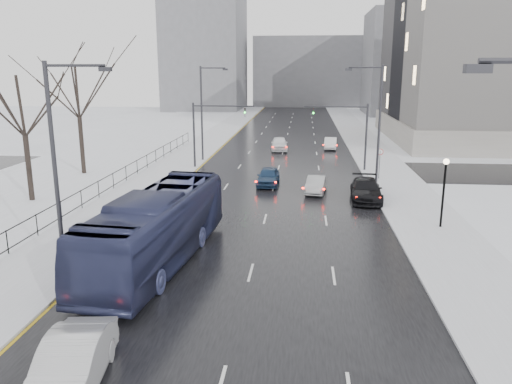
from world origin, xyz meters
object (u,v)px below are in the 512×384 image
(streetlight_l_near, at_px, (59,164))
(sedan_right_far, at_px, (366,190))
(tree_park_e, at_px, (84,174))
(lamppost_r_mid, at_px, (444,183))
(no_uturn_sign, at_px, (380,155))
(sedan_center_near, at_px, (268,176))
(streetlight_r_mid, at_px, (377,122))
(streetlight_l_far, at_px, (204,109))
(sedan_right_distant, at_px, (330,143))
(mast_signal_left, at_px, (204,127))
(sedan_left_near, at_px, (71,365))
(bus, at_px, (158,227))
(sedan_center_far, at_px, (279,144))
(mast_signal_right, at_px, (355,129))
(tree_park_d, at_px, (32,201))
(sedan_right_near, at_px, (316,184))

(streetlight_l_near, xyz_separation_m, sedan_right_far, (15.37, 16.62, -4.78))
(tree_park_e, height_order, lamppost_r_mid, tree_park_e)
(no_uturn_sign, height_order, sedan_right_far, no_uturn_sign)
(sedan_center_near, distance_m, sedan_right_far, 8.83)
(streetlight_r_mid, bearing_deg, sedan_center_near, 173.85)
(streetlight_l_far, relative_size, lamppost_r_mid, 2.34)
(sedan_right_far, relative_size, sedan_right_distant, 1.30)
(tree_park_e, height_order, no_uturn_sign, tree_park_e)
(no_uturn_sign, bearing_deg, sedan_right_far, -105.15)
(mast_signal_left, bearing_deg, sedan_left_near, -85.46)
(tree_park_e, bearing_deg, streetlight_l_far, 38.57)
(bus, height_order, sedan_center_far, bus)
(mast_signal_left, xyz_separation_m, sedan_right_far, (14.53, -11.38, -3.27))
(streetlight_r_mid, relative_size, mast_signal_right, 1.54)
(no_uturn_sign, bearing_deg, sedan_left_near, -113.45)
(tree_park_d, bearing_deg, streetlight_l_far, 61.85)
(sedan_right_near, distance_m, sedan_right_far, 4.23)
(tree_park_d, distance_m, sedan_left_near, 25.36)
(mast_signal_right, height_order, sedan_right_distant, mast_signal_right)
(no_uturn_sign, xyz_separation_m, sedan_left_near, (-13.70, -31.58, -1.44))
(mast_signal_left, xyz_separation_m, sedan_center_far, (6.83, 11.87, -3.24))
(sedan_center_far, bearing_deg, mast_signal_right, -60.16)
(sedan_right_far, bearing_deg, sedan_center_near, 153.46)
(lamppost_r_mid, height_order, mast_signal_left, mast_signal_left)
(mast_signal_left, xyz_separation_m, sedan_center_near, (6.83, -7.06, -3.31))
(sedan_center_near, distance_m, sedan_center_far, 18.93)
(bus, relative_size, sedan_right_near, 3.31)
(sedan_right_near, relative_size, sedan_right_distant, 0.96)
(no_uturn_sign, xyz_separation_m, sedan_right_far, (-2.00, -7.38, -1.47))
(lamppost_r_mid, distance_m, sedan_left_near, 23.53)
(bus, bearing_deg, lamppost_r_mid, 29.90)
(lamppost_r_mid, bearing_deg, streetlight_l_far, 131.06)
(tree_park_e, relative_size, lamppost_r_mid, 3.15)
(streetlight_r_mid, xyz_separation_m, sedan_center_near, (-8.67, 0.93, -4.83))
(mast_signal_right, bearing_deg, mast_signal_left, 180.00)
(streetlight_l_near, relative_size, sedan_right_distant, 2.38)
(no_uturn_sign, distance_m, sedan_right_distant, 18.13)
(tree_park_d, distance_m, streetlight_l_near, 17.90)
(tree_park_e, height_order, sedan_right_distant, tree_park_e)
(sedan_center_far, bearing_deg, streetlight_l_far, -137.82)
(streetlight_l_far, xyz_separation_m, sedan_left_near, (3.67, -39.58, -4.76))
(sedan_center_far, bearing_deg, sedan_center_near, -93.56)
(sedan_left_near, bearing_deg, sedan_center_far, 77.77)
(streetlight_l_near, xyz_separation_m, mast_signal_left, (0.84, 28.00, -1.51))
(sedan_left_near, height_order, sedan_right_near, sedan_left_near)
(sedan_left_near, height_order, sedan_center_near, sedan_left_near)
(sedan_right_near, height_order, sedan_center_far, sedan_center_far)
(no_uturn_sign, xyz_separation_m, bus, (-14.00, -21.10, -0.40))
(sedan_right_far, bearing_deg, bus, -128.44)
(streetlight_r_mid, distance_m, mast_signal_right, 8.18)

